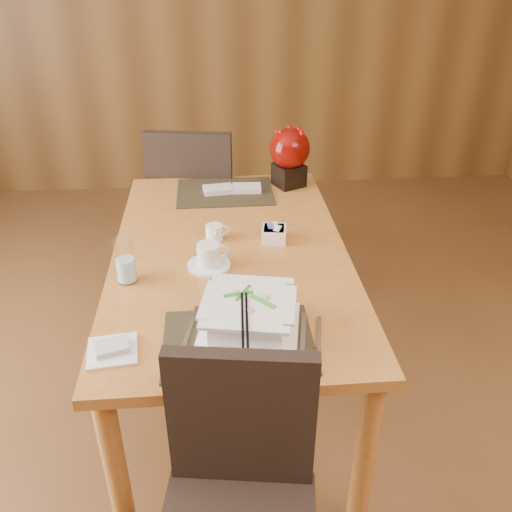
{
  "coord_description": "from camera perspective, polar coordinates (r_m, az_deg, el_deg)",
  "views": [
    {
      "loc": [
        -0.06,
        -1.21,
        1.8
      ],
      "look_at": [
        0.08,
        0.35,
        0.87
      ],
      "focal_mm": 38.0,
      "sensor_mm": 36.0,
      "label": 1
    }
  ],
  "objects": [
    {
      "name": "berry_decor",
      "position": [
        2.61,
        3.55,
        10.69
      ],
      "size": [
        0.19,
        0.19,
        0.28
      ],
      "rotation": [
        0.0,
        0.0,
        0.43
      ],
      "color": "black",
      "rests_on": "dining_table"
    },
    {
      "name": "water_glass",
      "position": [
        1.92,
        -13.62,
        -0.48
      ],
      "size": [
        0.09,
        0.09,
        0.17
      ],
      "primitive_type": "cylinder",
      "rotation": [
        0.0,
        0.0,
        -0.36
      ],
      "color": "white",
      "rests_on": "dining_table"
    },
    {
      "name": "creamer_jug",
      "position": [
        2.16,
        -4.43,
        2.49
      ],
      "size": [
        0.11,
        0.11,
        0.06
      ],
      "primitive_type": null,
      "rotation": [
        0.0,
        0.0,
        0.24
      ],
      "color": "white",
      "rests_on": "dining_table"
    },
    {
      "name": "back_wall",
      "position": [
        4.23,
        -4.57,
        25.21
      ],
      "size": [
        5.0,
        0.02,
        2.8
      ],
      "primitive_type": "cube",
      "color": "brown",
      "rests_on": "ground"
    },
    {
      "name": "near_chair",
      "position": [
        1.59,
        -1.82,
        -23.79
      ],
      "size": [
        0.48,
        0.48,
        0.91
      ],
      "rotation": [
        0.0,
        0.0,
        -0.15
      ],
      "color": "black",
      "rests_on": "ground"
    },
    {
      "name": "ground",
      "position": [
        2.17,
        -1.41,
        -25.32
      ],
      "size": [
        6.0,
        6.0,
        0.0
      ],
      "primitive_type": "plane",
      "color": "brown",
      "rests_on": "ground"
    },
    {
      "name": "napkins_far",
      "position": [
        2.58,
        -2.29,
        7.09
      ],
      "size": [
        0.27,
        0.1,
        0.02
      ],
      "primitive_type": null,
      "rotation": [
        0.0,
        0.0,
        0.02
      ],
      "color": "silver",
      "rests_on": "dining_table"
    },
    {
      "name": "sugar_caddy",
      "position": [
        2.15,
        1.9,
        2.32
      ],
      "size": [
        0.11,
        0.11,
        0.06
      ],
      "primitive_type": "cube",
      "rotation": [
        0.0,
        0.0,
        -0.15
      ],
      "color": "white",
      "rests_on": "dining_table"
    },
    {
      "name": "coffee_cup",
      "position": [
        1.98,
        -5.0,
        -0.12
      ],
      "size": [
        0.16,
        0.16,
        0.09
      ],
      "rotation": [
        0.0,
        0.0,
        0.23
      ],
      "color": "white",
      "rests_on": "dining_table"
    },
    {
      "name": "dining_table",
      "position": [
        2.15,
        -2.66,
        -1.67
      ],
      "size": [
        0.9,
        1.5,
        0.75
      ],
      "color": "#C17935",
      "rests_on": "ground"
    },
    {
      "name": "placemat_near",
      "position": [
        1.64,
        -1.86,
        -9.0
      ],
      "size": [
        0.45,
        0.33,
        0.01
      ],
      "primitive_type": "cube",
      "color": "black",
      "rests_on": "dining_table"
    },
    {
      "name": "bread_plate",
      "position": [
        1.66,
        -14.88,
        -9.64
      ],
      "size": [
        0.16,
        0.16,
        0.01
      ],
      "primitive_type": "cube",
      "rotation": [
        0.0,
        0.0,
        0.12
      ],
      "color": "white",
      "rests_on": "dining_table"
    },
    {
      "name": "far_chair",
      "position": [
        2.97,
        -6.39,
        5.63
      ],
      "size": [
        0.52,
        0.53,
        0.98
      ],
      "rotation": [
        0.0,
        0.0,
        2.98
      ],
      "color": "black",
      "rests_on": "ground"
    },
    {
      "name": "placemat_far",
      "position": [
        2.59,
        -3.28,
        6.74
      ],
      "size": [
        0.45,
        0.33,
        0.01
      ],
      "primitive_type": "cube",
      "color": "black",
      "rests_on": "dining_table"
    },
    {
      "name": "soup_setting",
      "position": [
        1.64,
        -0.78,
        -6.49
      ],
      "size": [
        0.35,
        0.35,
        0.12
      ],
      "rotation": [
        0.0,
        0.0,
        -0.19
      ],
      "color": "white",
      "rests_on": "dining_table"
    }
  ]
}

